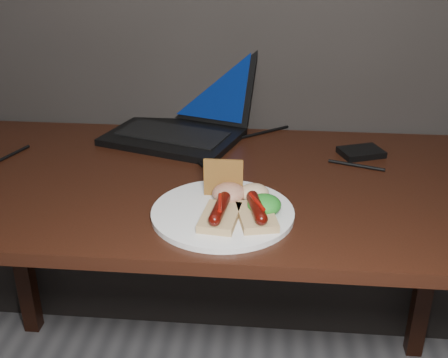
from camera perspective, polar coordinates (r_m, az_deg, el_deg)
desk at (r=1.37m, az=-2.00°, el=-3.35°), size 1.40×0.70×0.75m
laptop at (r=1.60m, az=-4.26°, el=6.52°), size 0.43×0.42×0.25m
hard_drive at (r=1.50m, az=13.75°, el=2.65°), size 0.13×0.11×0.02m
desk_cables at (r=1.46m, az=-2.87°, el=2.50°), size 1.00×0.41×0.01m
plate at (r=1.17m, az=-0.14°, el=-3.46°), size 0.31×0.31×0.01m
bread_sausage_center at (r=1.12m, az=-0.43°, el=-3.51°), size 0.08×0.12×0.04m
bread_sausage_right at (r=1.13m, az=3.34°, el=-3.41°), size 0.09×0.13×0.04m
crispbread at (r=1.21m, az=-0.07°, el=0.13°), size 0.09×0.01×0.08m
salad_greens at (r=1.15m, az=4.11°, el=-2.61°), size 0.07×0.07×0.04m
salsa_mound at (r=1.19m, az=0.51°, el=-1.45°), size 0.07×0.07×0.04m
coleslaw_mound at (r=1.20m, az=3.08°, el=-1.41°), size 0.06×0.06×0.04m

